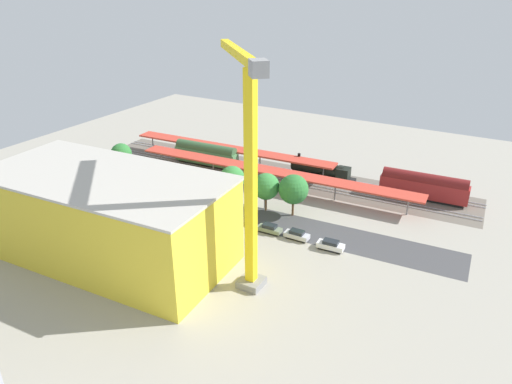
# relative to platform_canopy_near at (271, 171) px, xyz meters

# --- Properties ---
(ground_plane) EXTENTS (148.14, 148.14, 0.00)m
(ground_plane) POSITION_rel_platform_canopy_near_xyz_m (2.66, 11.48, -4.01)
(ground_plane) COLOR #9E998C
(ground_plane) RESTS_ON ground
(rail_bed) EXTENTS (93.21, 19.28, 0.01)m
(rail_bed) POSITION_rel_platform_canopy_near_xyz_m (2.66, -7.40, -4.01)
(rail_bed) COLOR #665E54
(rail_bed) RESTS_ON ground
(street_asphalt) EXTENTS (92.93, 13.74, 0.01)m
(street_asphalt) POSITION_rel_platform_canopy_near_xyz_m (2.66, 14.89, -4.01)
(street_asphalt) COLOR #424244
(street_asphalt) RESTS_ON ground
(track_rails) EXTENTS (92.47, 12.86, 0.12)m
(track_rails) POSITION_rel_platform_canopy_near_xyz_m (2.66, -7.40, -3.83)
(track_rails) COLOR #9E9EA8
(track_rails) RESTS_ON ground
(platform_canopy_near) EXTENTS (66.86, 7.76, 4.22)m
(platform_canopy_near) POSITION_rel_platform_canopy_near_xyz_m (0.00, 0.00, 0.00)
(platform_canopy_near) COLOR #C63D2D
(platform_canopy_near) RESTS_ON ground
(platform_canopy_far) EXTENTS (54.30, 6.89, 4.50)m
(platform_canopy_far) POSITION_rel_platform_canopy_near_xyz_m (15.26, -7.50, 0.24)
(platform_canopy_far) COLOR #C63D2D
(platform_canopy_far) RESTS_ON ground
(locomotive) EXTENTS (15.50, 3.61, 5.20)m
(locomotive) POSITION_rel_platform_canopy_near_xyz_m (-8.27, -10.68, -2.17)
(locomotive) COLOR black
(locomotive) RESTS_ON ground
(passenger_coach) EXTENTS (18.22, 3.80, 5.83)m
(passenger_coach) POSITION_rel_platform_canopy_near_xyz_m (-31.05, -10.68, -0.95)
(passenger_coach) COLOR black
(passenger_coach) RESTS_ON ground
(freight_coach_far) EXTENTS (17.04, 3.73, 5.77)m
(freight_coach_far) POSITION_rel_platform_canopy_near_xyz_m (20.42, -4.13, -0.98)
(freight_coach_far) COLOR black
(freight_coach_far) RESTS_ON ground
(parked_car_0) EXTENTS (4.83, 2.15, 1.77)m
(parked_car_0) POSITION_rel_platform_canopy_near_xyz_m (-21.56, 18.37, -3.22)
(parked_car_0) COLOR black
(parked_car_0) RESTS_ON ground
(parked_car_1) EXTENTS (4.57, 1.79, 1.72)m
(parked_car_1) POSITION_rel_platform_canopy_near_xyz_m (-14.91, 17.96, -3.25)
(parked_car_1) COLOR black
(parked_car_1) RESTS_ON ground
(parked_car_2) EXTENTS (4.61, 1.93, 1.67)m
(parked_car_2) POSITION_rel_platform_canopy_near_xyz_m (-9.50, 18.28, -3.28)
(parked_car_2) COLOR black
(parked_car_2) RESTS_ON ground
(parked_car_3) EXTENTS (4.22, 1.96, 1.67)m
(parked_car_3) POSITION_rel_platform_canopy_near_xyz_m (-2.41, 18.20, -3.27)
(parked_car_3) COLOR black
(parked_car_3) RESTS_ON ground
(parked_car_4) EXTENTS (4.70, 1.99, 1.66)m
(parked_car_4) POSITION_rel_platform_canopy_near_xyz_m (3.58, 17.85, -3.28)
(parked_car_4) COLOR black
(parked_car_4) RESTS_ON ground
(parked_car_5) EXTENTS (4.26, 1.99, 1.69)m
(parked_car_5) POSITION_rel_platform_canopy_near_xyz_m (9.35, 18.12, -3.25)
(parked_car_5) COLOR black
(parked_car_5) RESTS_ON ground
(parked_car_6) EXTENTS (4.65, 1.93, 1.64)m
(parked_car_6) POSITION_rel_platform_canopy_near_xyz_m (16.45, 18.16, -3.28)
(parked_car_6) COLOR black
(parked_car_6) RESTS_ON ground
(construction_building) EXTENTS (41.14, 21.27, 14.33)m
(construction_building) POSITION_rel_platform_canopy_near_xyz_m (9.96, 38.42, 3.15)
(construction_building) COLOR yellow
(construction_building) RESTS_ON ground
(construction_roof_slab) EXTENTS (41.77, 21.90, 0.40)m
(construction_roof_slab) POSITION_rel_platform_canopy_near_xyz_m (9.96, 38.42, 10.51)
(construction_roof_slab) COLOR #B7B2A8
(construction_roof_slab) RESTS_ON construction_building
(tower_crane) EXTENTS (17.92, 19.17, 34.71)m
(tower_crane) POSITION_rel_platform_canopy_near_xyz_m (-13.69, 33.07, 16.31)
(tower_crane) COLOR gray
(tower_crane) RESTS_ON ground
(box_truck_0) EXTENTS (9.64, 2.56, 3.46)m
(box_truck_0) POSITION_rel_platform_canopy_near_xyz_m (19.97, 24.66, -2.33)
(box_truck_0) COLOR black
(box_truck_0) RESTS_ON ground
(box_truck_1) EXTENTS (10.04, 3.68, 3.26)m
(box_truck_1) POSITION_rel_platform_canopy_near_xyz_m (17.26, 23.65, -2.40)
(box_truck_1) COLOR black
(box_truck_1) RESTS_ON ground
(box_truck_2) EXTENTS (9.11, 3.31, 3.13)m
(box_truck_2) POSITION_rel_platform_canopy_near_xyz_m (8.04, 24.60, -2.43)
(box_truck_2) COLOR black
(box_truck_2) RESTS_ON ground
(street_tree_0) EXTENTS (4.94, 4.94, 7.38)m
(street_tree_0) POSITION_rel_platform_canopy_near_xyz_m (35.06, 9.93, 0.87)
(street_tree_0) COLOR brown
(street_tree_0) RESTS_ON ground
(street_tree_1) EXTENTS (5.41, 5.41, 7.97)m
(street_tree_1) POSITION_rel_platform_canopy_near_xyz_m (-4.51, 10.50, 1.24)
(street_tree_1) COLOR brown
(street_tree_1) RESTS_ON ground
(street_tree_2) EXTENTS (5.33, 5.33, 7.75)m
(street_tree_2) POSITION_rel_platform_canopy_near_xyz_m (3.74, 10.10, 1.06)
(street_tree_2) COLOR brown
(street_tree_2) RESTS_ON ground
(street_tree_3) EXTENTS (5.88, 5.88, 8.58)m
(street_tree_3) POSITION_rel_platform_canopy_near_xyz_m (-10.21, 9.85, 1.61)
(street_tree_3) COLOR brown
(street_tree_3) RESTS_ON ground
(traffic_light) EXTENTS (0.50, 0.36, 6.25)m
(traffic_light) POSITION_rel_platform_canopy_near_xyz_m (-3.86, 9.94, 0.16)
(traffic_light) COLOR #333333
(traffic_light) RESTS_ON ground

